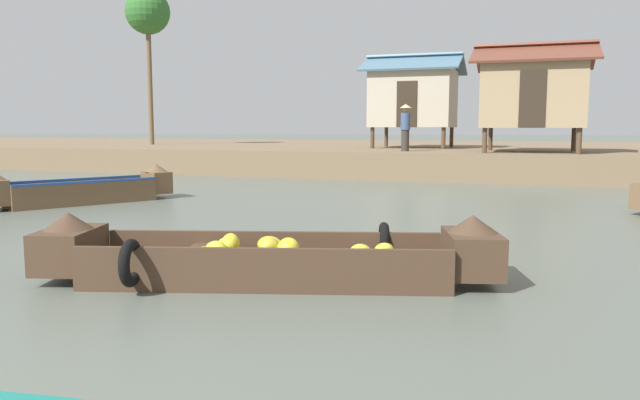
% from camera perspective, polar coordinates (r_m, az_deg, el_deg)
% --- Properties ---
extents(ground_plane, '(300.00, 300.00, 0.00)m').
position_cam_1_polar(ground_plane, '(10.90, 3.95, -2.63)').
color(ground_plane, '#596056').
extents(riverbank_strip, '(160.00, 20.00, 0.96)m').
position_cam_1_polar(riverbank_strip, '(30.04, 13.92, 4.10)').
color(riverbank_strip, '#756047').
rests_on(riverbank_strip, ground).
extents(banana_boat, '(5.33, 2.56, 0.80)m').
position_cam_1_polar(banana_boat, '(7.12, -4.92, -5.42)').
color(banana_boat, '#473323').
rests_on(banana_boat, ground).
extents(cargo_boat_upstream, '(2.85, 4.13, 0.87)m').
position_cam_1_polar(cargo_boat_upstream, '(15.40, -21.41, 0.86)').
color(cargo_boat_upstream, brown).
rests_on(cargo_boat_upstream, ground).
extents(stilt_house_left, '(3.96, 3.36, 3.84)m').
position_cam_1_polar(stilt_house_left, '(25.82, 8.78, 9.53)').
color(stilt_house_left, '#4C3826').
rests_on(stilt_house_left, riverbank_strip).
extents(stilt_house_mid_left, '(3.97, 3.67, 3.67)m').
position_cam_1_polar(stilt_house_mid_left, '(22.15, 19.33, 9.44)').
color(stilt_house_mid_left, '#4C3826').
rests_on(stilt_house_mid_left, riverbank_strip).
extents(palm_tree_near, '(2.16, 2.16, 7.52)m').
position_cam_1_polar(palm_tree_near, '(32.08, -15.85, 16.41)').
color(palm_tree_near, brown).
rests_on(palm_tree_near, riverbank_strip).
extents(vendor_person, '(0.44, 0.44, 1.66)m').
position_cam_1_polar(vendor_person, '(21.89, 8.01, 6.98)').
color(vendor_person, '#332D28').
rests_on(vendor_person, riverbank_strip).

